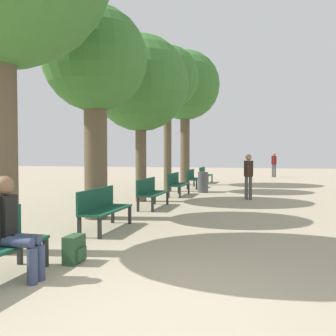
# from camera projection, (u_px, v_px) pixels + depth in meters

# --- Properties ---
(ground_plane) EXTENTS (80.00, 80.00, 0.00)m
(ground_plane) POSITION_uv_depth(u_px,v_px,m) (151.00, 313.00, 3.68)
(ground_plane) COLOR tan
(bench_row_1) EXTENTS (0.50, 1.66, 0.85)m
(bench_row_1) POSITION_uv_depth(u_px,v_px,m) (102.00, 206.00, 7.69)
(bench_row_1) COLOR #144733
(bench_row_1) RESTS_ON ground_plane
(bench_row_2) EXTENTS (0.50, 1.66, 0.85)m
(bench_row_2) POSITION_uv_depth(u_px,v_px,m) (150.00, 191.00, 10.89)
(bench_row_2) COLOR #144733
(bench_row_2) RESTS_ON ground_plane
(bench_row_3) EXTENTS (0.50, 1.66, 0.85)m
(bench_row_3) POSITION_uv_depth(u_px,v_px,m) (177.00, 183.00, 14.09)
(bench_row_3) COLOR #144733
(bench_row_3) RESTS_ON ground_plane
(bench_row_4) EXTENTS (0.50, 1.66, 0.85)m
(bench_row_4) POSITION_uv_depth(u_px,v_px,m) (193.00, 177.00, 17.29)
(bench_row_4) COLOR #144733
(bench_row_4) RESTS_ON ground_plane
(bench_row_5) EXTENTS (0.50, 1.66, 0.85)m
(bench_row_5) POSITION_uv_depth(u_px,v_px,m) (205.00, 174.00, 20.49)
(bench_row_5) COLOR #144733
(bench_row_5) RESTS_ON ground_plane
(tree_row_1) EXTENTS (2.52, 2.52, 5.12)m
(tree_row_1) POSITION_uv_depth(u_px,v_px,m) (95.00, 64.00, 9.00)
(tree_row_1) COLOR brown
(tree_row_1) RESTS_ON ground_plane
(tree_row_2) EXTENTS (3.15, 3.15, 5.47)m
(tree_row_2) POSITION_uv_depth(u_px,v_px,m) (141.00, 84.00, 12.27)
(tree_row_2) COLOR brown
(tree_row_2) RESTS_ON ground_plane
(tree_row_3) EXTENTS (2.63, 2.63, 6.09)m
(tree_row_3) POSITION_uv_depth(u_px,v_px,m) (168.00, 79.00, 15.59)
(tree_row_3) COLOR brown
(tree_row_3) RESTS_ON ground_plane
(tree_row_4) EXTENTS (3.51, 3.51, 6.82)m
(tree_row_4) POSITION_uv_depth(u_px,v_px,m) (185.00, 86.00, 18.95)
(tree_row_4) COLOR brown
(tree_row_4) RESTS_ON ground_plane
(person_seated) EXTENTS (0.62, 0.35, 1.29)m
(person_seated) POSITION_uv_depth(u_px,v_px,m) (13.00, 225.00, 4.61)
(person_seated) COLOR #384260
(person_seated) RESTS_ON ground_plane
(backpack) EXTENTS (0.23, 0.36, 0.40)m
(backpack) POSITION_uv_depth(u_px,v_px,m) (74.00, 249.00, 5.36)
(backpack) COLOR #284C2D
(backpack) RESTS_ON ground_plane
(pedestrian_near) EXTENTS (0.32, 0.27, 1.56)m
(pedestrian_near) POSITION_uv_depth(u_px,v_px,m) (248.00, 174.00, 12.88)
(pedestrian_near) COLOR #4C4C4C
(pedestrian_near) RESTS_ON ground_plane
(pedestrian_mid) EXTENTS (0.34, 0.29, 1.70)m
(pedestrian_mid) POSITION_uv_depth(u_px,v_px,m) (274.00, 163.00, 25.43)
(pedestrian_mid) COLOR #4C4C4C
(pedestrian_mid) RESTS_ON ground_plane
(trash_bin) EXTENTS (0.41, 0.41, 0.84)m
(trash_bin) POSITION_uv_depth(u_px,v_px,m) (203.00, 182.00, 15.23)
(trash_bin) COLOR #4C4C51
(trash_bin) RESTS_ON ground_plane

